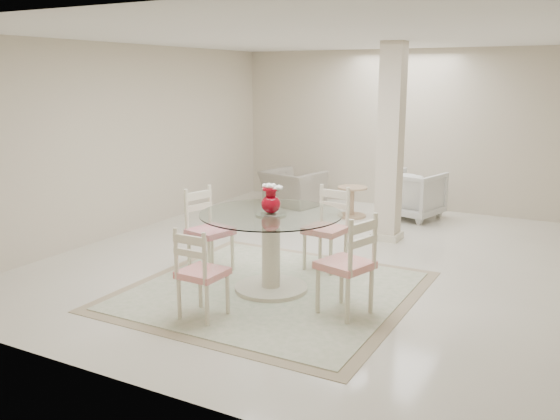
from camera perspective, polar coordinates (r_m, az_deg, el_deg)
The scene contains 13 objects.
ground at distance 7.51m, azimuth 3.45°, elevation -4.66°, with size 7.00×7.00×0.00m, color white.
room_shell at distance 7.18m, azimuth 3.65°, elevation 9.61°, with size 6.02×7.02×2.71m.
column at distance 8.25m, azimuth 10.59°, elevation 6.31°, with size 0.30×0.30×2.70m, color beige.
area_rug at distance 6.39m, azimuth -0.86°, elevation -7.73°, with size 2.91×2.91×0.02m.
dining_table at distance 6.26m, azimuth -0.87°, elevation -4.06°, with size 1.48×1.48×0.86m.
red_vase at distance 6.12m, azimuth -0.87°, elevation 1.04°, with size 0.24×0.20×0.31m.
dining_chair_east at distance 5.60m, azimuth 6.87°, elevation -4.59°, with size 0.55×0.55×1.11m.
dining_chair_north at distance 6.99m, azimuth 4.71°, elevation -1.16°, with size 0.48×0.48×1.08m.
dining_chair_west at distance 6.92m, azimuth -7.14°, elevation -1.32°, with size 0.53×0.53×1.09m.
dining_chair_south at distance 5.55m, azimuth -7.86°, elevation -5.47°, with size 0.41×0.41×0.99m.
recliner_taupe at distance 10.46m, azimuth 1.23°, elevation 2.09°, with size 0.96×0.84×0.62m, color gray.
armchair_white at distance 9.78m, azimuth 12.67°, elevation 1.47°, with size 0.82×0.84×0.77m, color silver.
side_table at distance 9.70m, azimuth 6.95°, elevation 0.67°, with size 0.48×0.48×0.50m.
Camera 1 is at (3.00, -6.51, 2.24)m, focal length 38.00 mm.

